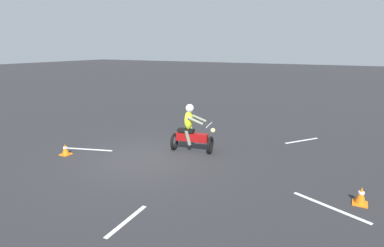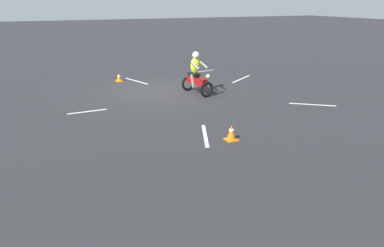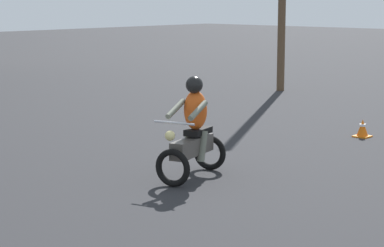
# 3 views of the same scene
# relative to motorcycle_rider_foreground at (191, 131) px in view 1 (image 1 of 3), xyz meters

# --- Properties ---
(ground_plane) EXTENTS (120.00, 120.00, 0.00)m
(ground_plane) POSITION_rel_motorcycle_rider_foreground_xyz_m (1.33, -1.06, -0.73)
(ground_plane) COLOR #28282B
(motorcycle_rider_foreground) EXTENTS (0.87, 1.55, 1.66)m
(motorcycle_rider_foreground) POSITION_rel_motorcycle_rider_foreground_xyz_m (0.00, 0.00, 0.00)
(motorcycle_rider_foreground) COLOR black
(motorcycle_rider_foreground) RESTS_ON ground
(traffic_cone_mid_center) EXTENTS (0.32, 0.32, 0.37)m
(traffic_cone_mid_center) POSITION_rel_motorcycle_rider_foreground_xyz_m (2.26, -3.56, -0.55)
(traffic_cone_mid_center) COLOR orange
(traffic_cone_mid_center) RESTS_ON ground
(traffic_cone_far_center) EXTENTS (0.32, 0.32, 0.42)m
(traffic_cone_far_center) POSITION_rel_motorcycle_rider_foreground_xyz_m (1.34, 5.12, -0.52)
(traffic_cone_far_center) COLOR orange
(traffic_cone_far_center) RESTS_ON ground
(lane_stripe_e) EXTENTS (1.31, 0.15, 0.01)m
(lane_stripe_e) POSITION_rel_motorcycle_rider_foreground_xyz_m (4.40, 0.84, -0.72)
(lane_stripe_e) COLOR silver
(lane_stripe_e) RESTS_ON ground
(lane_stripe_n) EXTENTS (0.77, 1.68, 0.01)m
(lane_stripe_n) POSITION_rel_motorcycle_rider_foreground_xyz_m (1.82, 4.52, -0.72)
(lane_stripe_n) COLOR silver
(lane_stripe_n) RESTS_ON ground
(lane_stripe_nw) EXTENTS (1.34, 1.06, 0.01)m
(lane_stripe_nw) POSITION_rel_motorcycle_rider_foreground_xyz_m (-3.08, 3.21, -0.72)
(lane_stripe_nw) COLOR silver
(lane_stripe_nw) RESTS_ON ground
(lane_stripe_sw) EXTENTS (1.64, 1.21, 0.01)m
(lane_stripe_sw) POSITION_rel_motorcycle_rider_foreground_xyz_m (-3.16, -1.77, -0.72)
(lane_stripe_sw) COLOR silver
(lane_stripe_sw) RESTS_ON ground
(lane_stripe_s) EXTENTS (0.64, 1.72, 0.01)m
(lane_stripe_s) POSITION_rel_motorcycle_rider_foreground_xyz_m (1.52, -3.31, -0.72)
(lane_stripe_s) COLOR silver
(lane_stripe_s) RESTS_ON ground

